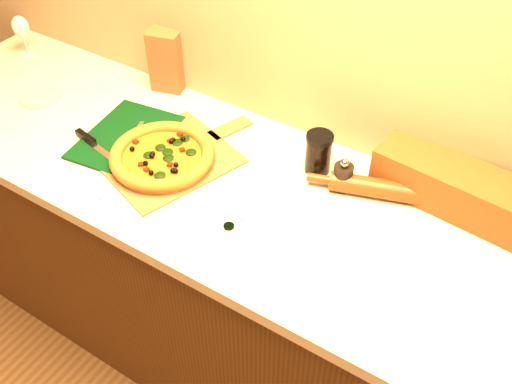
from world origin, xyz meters
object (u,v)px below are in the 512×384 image
object	(u,v)px
pizza_peel	(171,157)
rolling_pin	(381,189)
wine_glass	(21,28)
dark_jar	(318,153)
pizza	(162,156)
cutting_board	(125,137)
side_plate	(41,97)
pepper_grinder	(343,176)

from	to	relation	value
pizza_peel	rolling_pin	xyz separation A→B (m)	(0.60, 0.18, 0.02)
wine_glass	dark_jar	distance (m)	1.25
pizza	dark_jar	distance (m)	0.46
cutting_board	rolling_pin	world-z (taller)	rolling_pin
pizza	side_plate	xyz separation A→B (m)	(-0.57, 0.04, -0.02)
pizza_peel	cutting_board	size ratio (longest dim) A/B	1.46
cutting_board	dark_jar	size ratio (longest dim) A/B	2.87
cutting_board	side_plate	world-z (taller)	cutting_board
pizza_peel	pepper_grinder	world-z (taller)	pepper_grinder
side_plate	pizza	bearing A→B (deg)	-4.49
pepper_grinder	dark_jar	distance (m)	0.10
side_plate	dark_jar	bearing A→B (deg)	10.17
cutting_board	rolling_pin	bearing A→B (deg)	5.65
pepper_grinder	side_plate	distance (m)	1.08
dark_jar	cutting_board	bearing A→B (deg)	-161.89
rolling_pin	dark_jar	world-z (taller)	dark_jar
pizza_peel	side_plate	xyz separation A→B (m)	(-0.58, 0.01, 0.00)
wine_glass	pizza_peel	bearing A→B (deg)	-12.90
side_plate	pepper_grinder	bearing A→B (deg)	7.63
rolling_pin	side_plate	bearing A→B (deg)	-171.87
pizza	wine_glass	xyz separation A→B (m)	(-0.84, 0.23, 0.08)
pizza	cutting_board	distance (m)	0.18
cutting_board	dark_jar	bearing A→B (deg)	10.58
pepper_grinder	side_plate	world-z (taller)	pepper_grinder
cutting_board	wine_glass	size ratio (longest dim) A/B	2.37
cutting_board	side_plate	size ratio (longest dim) A/B	2.59
side_plate	pizza_peel	bearing A→B (deg)	-1.07
pizza_peel	pepper_grinder	size ratio (longest dim) A/B	5.05
pepper_grinder	rolling_pin	distance (m)	0.11
rolling_pin	pepper_grinder	bearing A→B (deg)	-166.88
pepper_grinder	cutting_board	bearing A→B (deg)	-166.81
pizza	dark_jar	bearing A→B (deg)	28.60
wine_glass	side_plate	size ratio (longest dim) A/B	1.09
pizza	pepper_grinder	size ratio (longest dim) A/B	2.95
pepper_grinder	dark_jar	xyz separation A→B (m)	(-0.10, 0.03, 0.02)
pepper_grinder	rolling_pin	world-z (taller)	pepper_grinder
cutting_board	side_plate	distance (m)	0.39
cutting_board	rolling_pin	xyz separation A→B (m)	(0.78, 0.18, 0.02)
rolling_pin	dark_jar	bearing A→B (deg)	178.13
pepper_grinder	dark_jar	world-z (taller)	dark_jar
pepper_grinder	rolling_pin	size ratio (longest dim) A/B	0.26
rolling_pin	dark_jar	size ratio (longest dim) A/B	3.18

